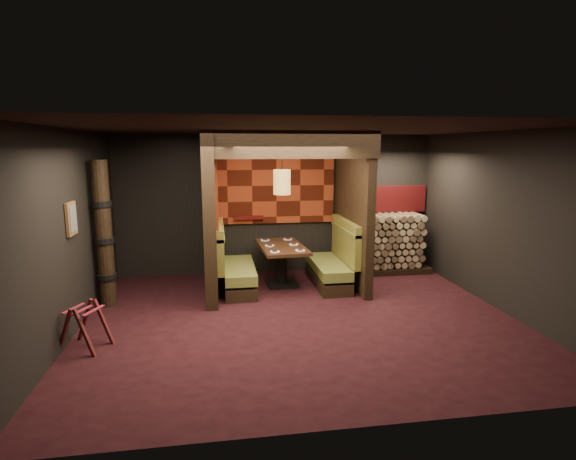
# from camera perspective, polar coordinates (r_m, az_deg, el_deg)

# --- Properties ---
(floor) EXTENTS (6.50, 5.50, 0.02)m
(floor) POSITION_cam_1_polar(r_m,az_deg,el_deg) (7.02, 1.67, -11.29)
(floor) COLOR black
(floor) RESTS_ON ground
(ceiling) EXTENTS (6.50, 5.50, 0.02)m
(ceiling) POSITION_cam_1_polar(r_m,az_deg,el_deg) (6.52, 1.80, 12.82)
(ceiling) COLOR black
(ceiling) RESTS_ON ground
(wall_back) EXTENTS (6.50, 0.02, 2.85)m
(wall_back) POSITION_cam_1_polar(r_m,az_deg,el_deg) (9.32, -1.39, 3.28)
(wall_back) COLOR black
(wall_back) RESTS_ON ground
(wall_front) EXTENTS (6.50, 0.02, 2.85)m
(wall_front) POSITION_cam_1_polar(r_m,az_deg,el_deg) (4.01, 9.03, -6.58)
(wall_front) COLOR black
(wall_front) RESTS_ON ground
(wall_left) EXTENTS (0.02, 5.50, 2.85)m
(wall_left) POSITION_cam_1_polar(r_m,az_deg,el_deg) (6.83, -26.25, -0.46)
(wall_left) COLOR black
(wall_left) RESTS_ON ground
(wall_right) EXTENTS (0.02, 5.50, 2.85)m
(wall_right) POSITION_cam_1_polar(r_m,az_deg,el_deg) (7.89, 25.69, 0.93)
(wall_right) COLOR black
(wall_right) RESTS_ON ground
(partition_left) EXTENTS (0.20, 2.20, 2.85)m
(partition_left) POSITION_cam_1_polar(r_m,az_deg,el_deg) (8.14, -9.82, 2.08)
(partition_left) COLOR black
(partition_left) RESTS_ON floor
(partition_right) EXTENTS (0.15, 2.10, 2.85)m
(partition_right) POSITION_cam_1_polar(r_m,az_deg,el_deg) (8.56, 8.22, 2.54)
(partition_right) COLOR black
(partition_right) RESTS_ON floor
(header_beam) EXTENTS (2.85, 0.18, 0.44)m
(header_beam) POSITION_cam_1_polar(r_m,az_deg,el_deg) (7.20, 0.55, 10.78)
(header_beam) COLOR black
(header_beam) RESTS_ON partition_left
(tapa_back_panel) EXTENTS (2.40, 0.06, 1.55)m
(tapa_back_panel) POSITION_cam_1_polar(r_m,az_deg,el_deg) (9.22, -1.51, 5.67)
(tapa_back_panel) COLOR maroon
(tapa_back_panel) RESTS_ON wall_back
(tapa_side_panel) EXTENTS (0.04, 1.85, 1.45)m
(tapa_side_panel) POSITION_cam_1_polar(r_m,az_deg,el_deg) (8.26, -9.06, 5.19)
(tapa_side_panel) COLOR maroon
(tapa_side_panel) RESTS_ON partition_left
(lacquer_shelf) EXTENTS (0.60, 0.12, 0.07)m
(lacquer_shelf) POSITION_cam_1_polar(r_m,az_deg,el_deg) (9.19, -5.00, 1.59)
(lacquer_shelf) COLOR #500E0D
(lacquer_shelf) RESTS_ON wall_back
(booth_bench_left) EXTENTS (0.68, 1.60, 1.14)m
(booth_bench_left) POSITION_cam_1_polar(r_m,az_deg,el_deg) (8.35, -6.93, -4.82)
(booth_bench_left) COLOR black
(booth_bench_left) RESTS_ON floor
(booth_bench_right) EXTENTS (0.68, 1.60, 1.14)m
(booth_bench_right) POSITION_cam_1_polar(r_m,az_deg,el_deg) (8.62, 5.79, -4.31)
(booth_bench_right) COLOR black
(booth_bench_right) RESTS_ON floor
(dining_table) EXTENTS (0.90, 1.52, 0.78)m
(dining_table) POSITION_cam_1_polar(r_m,az_deg,el_deg) (8.48, -0.80, -3.51)
(dining_table) COLOR black
(dining_table) RESTS_ON floor
(place_settings) EXTENTS (0.71, 1.22, 0.03)m
(place_settings) POSITION_cam_1_polar(r_m,az_deg,el_deg) (8.43, -0.80, -1.89)
(place_settings) COLOR white
(place_settings) RESTS_ON dining_table
(pendant_lamp) EXTENTS (0.31, 0.31, 1.11)m
(pendant_lamp) POSITION_cam_1_polar(r_m,az_deg,el_deg) (8.20, -0.77, 6.11)
(pendant_lamp) COLOR #A97D3C
(pendant_lamp) RESTS_ON ceiling
(framed_picture) EXTENTS (0.05, 0.36, 0.46)m
(framed_picture) POSITION_cam_1_polar(r_m,az_deg,el_deg) (6.88, -25.79, 1.30)
(framed_picture) COLOR brown
(framed_picture) RESTS_ON wall_left
(luggage_rack) EXTENTS (0.71, 0.62, 0.65)m
(luggage_rack) POSITION_cam_1_polar(r_m,az_deg,el_deg) (6.53, -24.42, -10.86)
(luggage_rack) COLOR #461416
(luggage_rack) RESTS_ON floor
(totem_column) EXTENTS (0.31, 0.31, 2.40)m
(totem_column) POSITION_cam_1_polar(r_m,az_deg,el_deg) (7.86, -22.31, -0.63)
(totem_column) COLOR black
(totem_column) RESTS_ON floor
(firewood_stack) EXTENTS (1.73, 0.70, 1.22)m
(firewood_stack) POSITION_cam_1_polar(r_m,az_deg,el_deg) (9.63, 12.57, -1.64)
(firewood_stack) COLOR black
(firewood_stack) RESTS_ON floor
(mosaic_header) EXTENTS (1.83, 0.10, 0.56)m
(mosaic_header) POSITION_cam_1_polar(r_m,az_deg,el_deg) (9.79, 12.08, 3.87)
(mosaic_header) COLOR maroon
(mosaic_header) RESTS_ON wall_back
(bay_front_post) EXTENTS (0.08, 0.08, 2.85)m
(bay_front_post) POSITION_cam_1_polar(r_m,az_deg,el_deg) (8.84, 8.28, 2.78)
(bay_front_post) COLOR black
(bay_front_post) RESTS_ON floor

